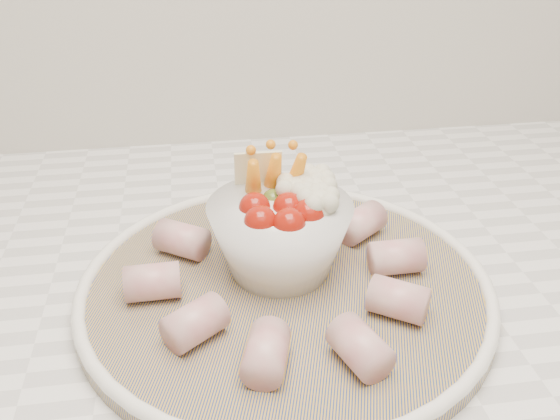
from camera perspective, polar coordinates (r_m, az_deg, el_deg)
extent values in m
cube|color=white|center=(0.69, 14.34, -4.04)|extent=(2.04, 0.62, 0.04)
cylinder|color=navy|center=(0.58, 0.49, -7.28)|extent=(0.47, 0.47, 0.01)
torus|color=white|center=(0.57, 0.50, -6.68)|extent=(0.38, 0.38, 0.01)
sphere|color=#961409|center=(0.53, -1.81, -1.08)|extent=(0.03, 0.03, 0.03)
sphere|color=#961409|center=(0.53, 0.84, -1.29)|extent=(0.03, 0.03, 0.03)
sphere|color=#961409|center=(0.54, 2.64, -0.39)|extent=(0.03, 0.03, 0.03)
sphere|color=#961409|center=(0.55, -2.34, 0.19)|extent=(0.03, 0.03, 0.03)
sphere|color=#961409|center=(0.55, 0.79, 0.20)|extent=(0.03, 0.03, 0.03)
sphere|color=#4F6622|center=(0.57, -0.62, 0.91)|extent=(0.02, 0.02, 0.02)
cone|color=orange|center=(0.57, -2.46, 2.33)|extent=(0.02, 0.05, 0.07)
cone|color=orange|center=(0.58, -0.65, 2.90)|extent=(0.02, 0.05, 0.07)
cone|color=orange|center=(0.58, 1.39, 2.86)|extent=(0.03, 0.05, 0.07)
sphere|color=beige|center=(0.57, 3.24, 1.39)|extent=(0.03, 0.03, 0.03)
sphere|color=beige|center=(0.55, 3.56, 0.25)|extent=(0.03, 0.03, 0.03)
sphere|color=beige|center=(0.59, 3.15, 2.29)|extent=(0.03, 0.03, 0.03)
sphere|color=beige|center=(0.57, 1.43, 1.45)|extent=(0.03, 0.03, 0.03)
cube|color=beige|center=(0.59, -2.02, 3.33)|extent=(0.04, 0.01, 0.05)
cylinder|color=#BD565E|center=(0.59, 10.59, -4.24)|extent=(0.05, 0.03, 0.03)
cylinder|color=#BD565E|center=(0.64, 7.41, -1.18)|extent=(0.06, 0.05, 0.03)
cylinder|color=#BD565E|center=(0.66, 1.83, 0.43)|extent=(0.04, 0.05, 0.03)
cylinder|color=#BD565E|center=(0.64, -3.96, -0.64)|extent=(0.05, 0.06, 0.03)
cylinder|color=#BD565E|center=(0.61, -8.96, -2.68)|extent=(0.06, 0.05, 0.03)
cylinder|color=#BD565E|center=(0.56, -11.57, -6.46)|extent=(0.05, 0.03, 0.03)
cylinder|color=#BD565E|center=(0.51, -7.77, -10.17)|extent=(0.06, 0.05, 0.03)
cylinder|color=#BD565E|center=(0.48, -1.27, -12.93)|extent=(0.04, 0.05, 0.03)
cylinder|color=#BD565E|center=(0.48, 7.33, -12.34)|extent=(0.05, 0.06, 0.03)
cylinder|color=#BD565E|center=(0.53, 10.76, -8.05)|extent=(0.06, 0.05, 0.03)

